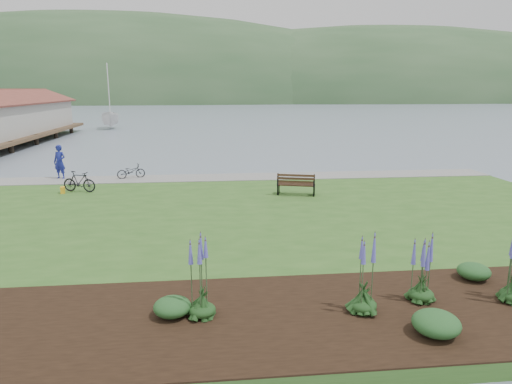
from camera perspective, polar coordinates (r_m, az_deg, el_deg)
ground at (r=19.88m, az=-6.91°, el=-3.18°), size 600.00×600.00×0.00m
lawn at (r=17.90m, az=-7.00°, el=-4.32°), size 34.00×20.00×0.40m
shoreline_path at (r=26.50m, az=-6.76°, el=1.79°), size 34.00×2.20×0.03m
garden_bed at (r=10.90m, az=8.90°, el=-14.80°), size 24.00×4.40×0.04m
far_hillside at (r=190.20m, az=-0.13°, el=11.18°), size 580.00×80.00×38.00m
park_bench at (r=22.03m, az=5.04°, el=1.00°), size 1.92×1.19×1.11m
person at (r=28.17m, az=-23.37°, el=3.80°), size 0.97×0.82×2.28m
bicycle_a at (r=27.08m, az=-15.36°, el=2.51°), size 1.02×1.67×0.83m
bicycle_b at (r=24.31m, az=-21.24°, el=1.22°), size 0.99×1.80×1.04m
sailboat at (r=66.70m, az=-17.63°, el=7.55°), size 12.62×12.77×28.01m
pannier at (r=24.37m, az=-23.01°, el=0.23°), size 0.26×0.34×0.32m
echium_0 at (r=10.79m, az=13.39°, el=-10.72°), size 0.62×0.62×2.03m
echium_1 at (r=11.73m, az=20.12°, el=-9.29°), size 0.62×0.62×1.78m
echium_4 at (r=10.29m, az=-6.87°, el=-10.37°), size 0.62×0.62×2.36m
shrub_0 at (r=10.73m, az=-10.42°, el=-13.93°), size 0.85×0.85×0.43m
shrub_1 at (r=10.53m, az=21.61°, el=-15.03°), size 0.99×0.99×0.50m
shrub_2 at (r=13.72m, az=25.57°, el=-8.93°), size 0.86×0.86×0.43m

